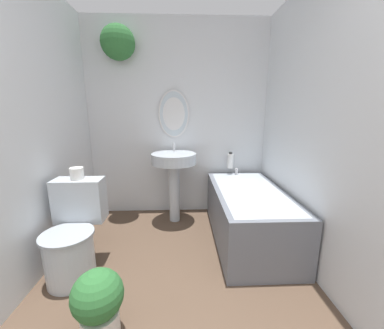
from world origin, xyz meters
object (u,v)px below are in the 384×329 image
toilet (74,235)px  shampoo_bottle (230,161)px  pedestal_sink (174,167)px  potted_plant (98,302)px  toilet_paper_roll (77,173)px  bathtub (248,213)px

toilet → shampoo_bottle: size_ratio=3.71×
pedestal_sink → potted_plant: 1.64m
toilet → potted_plant: size_ratio=1.72×
potted_plant → toilet_paper_roll: toilet_paper_roll is taller
toilet → toilet_paper_roll: toilet_paper_roll is taller
bathtub → shampoo_bottle: shampoo_bottle is taller
bathtub → toilet_paper_roll: bearing=-169.4°
shampoo_bottle → toilet_paper_roll: 1.77m
toilet_paper_roll → pedestal_sink: bearing=43.3°
bathtub → toilet_paper_roll: toilet_paper_roll is taller
toilet → potted_plant: bearing=-56.8°
bathtub → toilet_paper_roll: 1.69m
pedestal_sink → bathtub: bearing=-30.0°
shampoo_bottle → toilet_paper_roll: size_ratio=1.86×
bathtub → toilet_paper_roll: (-1.58, -0.30, 0.53)m
bathtub → potted_plant: 1.60m
toilet → bathtub: bearing=16.8°
toilet → toilet_paper_roll: (-0.00, 0.18, 0.47)m
toilet → toilet_paper_roll: size_ratio=6.90×
potted_plant → toilet_paper_roll: bearing=116.8°
bathtub → shampoo_bottle: size_ratio=6.87×
toilet → shampoo_bottle: shampoo_bottle is taller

